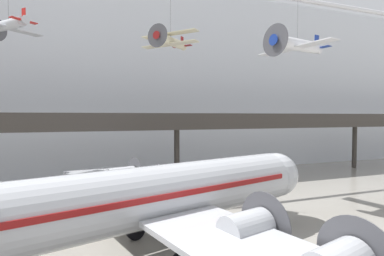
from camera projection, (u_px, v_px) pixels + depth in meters
hangar_back_wall at (162, 81)px, 44.78m from camera, size 140.00×3.00×27.33m
mezzanine_walkway at (179, 126)px, 37.12m from camera, size 110.00×3.20×8.74m
airliner_silver_main at (150, 197)px, 17.62m from camera, size 26.31×30.51×10.42m
suspended_plane_silver_racer at (9, 25)px, 28.97m from camera, size 6.03×5.79×7.43m
suspended_plane_white_twin at (297, 45)px, 29.58m from camera, size 7.15×8.64×9.36m
suspended_plane_cream_biplane at (170, 41)px, 29.88m from camera, size 5.21×5.32×8.52m
stanchion_barrier at (348, 246)px, 18.49m from camera, size 0.36×0.36×1.08m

